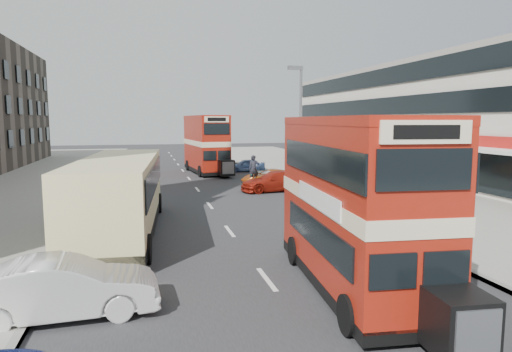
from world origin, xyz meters
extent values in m
plane|color=#28282B|center=(0.00, 0.00, 0.00)|extent=(160.00, 160.00, 0.00)
cube|color=#28282B|center=(0.00, 20.00, 0.01)|extent=(12.00, 90.00, 0.01)
cube|color=gray|center=(12.00, 20.00, 0.07)|extent=(12.00, 90.00, 0.15)
cube|color=gray|center=(-12.00, 20.00, 0.07)|extent=(12.00, 90.00, 0.15)
cube|color=gray|center=(-6.10, 20.00, 0.07)|extent=(0.20, 90.00, 0.16)
cube|color=gray|center=(6.10, 20.00, 0.07)|extent=(0.20, 90.00, 0.16)
cube|color=beige|center=(20.00, 22.00, 4.50)|extent=(8.00, 46.00, 9.00)
cube|color=black|center=(15.95, 22.00, 1.60)|extent=(0.10, 44.00, 2.40)
cube|color=gray|center=(20.00, 22.00, 9.10)|extent=(8.20, 46.20, 0.40)
cube|color=white|center=(15.10, 22.00, 3.00)|extent=(1.80, 44.00, 0.20)
cylinder|color=slate|center=(6.60, 18.00, 4.00)|extent=(0.16, 0.16, 8.00)
cube|color=slate|center=(6.20, 18.00, 8.00)|extent=(1.00, 0.20, 0.25)
cube|color=black|center=(2.13, 0.82, 0.32)|extent=(2.88, 7.40, 0.32)
cube|color=maroon|center=(2.13, 0.82, 1.40)|extent=(2.86, 7.39, 1.99)
cube|color=#F6E3B8|center=(2.13, 0.82, 2.53)|extent=(2.90, 7.44, 0.41)
cube|color=maroon|center=(2.13, 0.82, 3.61)|extent=(2.86, 7.39, 1.90)
cube|color=maroon|center=(2.13, 0.82, 4.64)|extent=(2.88, 7.42, 0.23)
cube|color=black|center=(2.35, -3.37, 0.81)|extent=(1.17, 1.17, 1.17)
cube|color=black|center=(1.89, 29.67, 0.34)|extent=(3.19, 7.91, 0.34)
cube|color=maroon|center=(1.89, 29.67, 1.49)|extent=(3.17, 7.90, 2.12)
cube|color=#F6E3B8|center=(1.89, 29.67, 2.70)|extent=(3.21, 7.95, 0.43)
cube|color=maroon|center=(1.89, 29.67, 3.85)|extent=(3.17, 7.90, 2.02)
cube|color=maroon|center=(1.89, 29.67, 4.94)|extent=(3.19, 7.93, 0.24)
cube|color=black|center=(2.93, 25.32, 0.87)|extent=(1.26, 1.26, 1.25)
cube|color=black|center=(-4.42, 8.61, 0.44)|extent=(3.59, 11.17, 0.44)
cube|color=beige|center=(-4.42, 8.61, 1.70)|extent=(3.57, 11.17, 2.86)
imported|color=silver|center=(-5.32, 0.64, 0.72)|extent=(4.43, 1.75, 1.43)
imported|color=maroon|center=(4.88, 18.00, 0.66)|extent=(4.73, 2.29, 1.33)
imported|color=#CB5C14|center=(5.26, 20.51, 0.59)|extent=(4.25, 2.03, 1.17)
imported|color=#5B7EB6|center=(5.51, 29.65, 0.58)|extent=(3.53, 1.65, 1.17)
imported|color=gray|center=(7.92, 14.17, 0.93)|extent=(0.68, 0.58, 1.56)
imported|color=gray|center=(3.90, 19.90, 0.49)|extent=(0.75, 1.90, 0.98)
imported|color=#212129|center=(3.90, 19.90, 1.30)|extent=(0.72, 0.49, 1.91)
camera|label=1|loc=(-3.38, -10.46, 4.65)|focal=31.97mm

